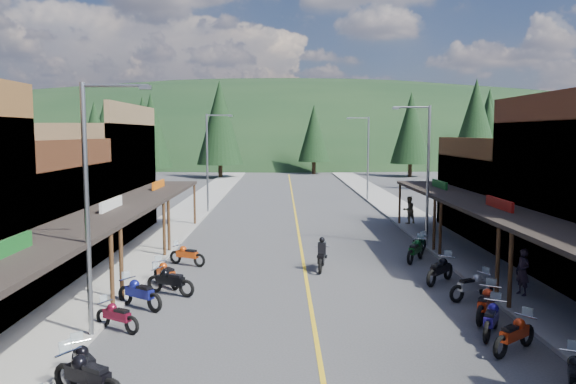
{
  "coord_description": "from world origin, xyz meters",
  "views": [
    {
      "loc": [
        -1.07,
        -23.2,
        6.47
      ],
      "look_at": [
        -0.72,
        9.84,
        3.0
      ],
      "focal_mm": 35.0,
      "sensor_mm": 36.0,
      "label": 1
    }
  ],
  "objects_px": {
    "streetlight_1": "(209,158)",
    "bike_east_8": "(440,269)",
    "bike_west_4": "(85,363)",
    "pine_1": "(143,128)",
    "streetlight_3": "(366,154)",
    "bike_west_7": "(170,280)",
    "pedestrian_east_a": "(523,272)",
    "bike_east_9": "(416,249)",
    "pine_8": "(95,138)",
    "bike_west_8": "(166,273)",
    "streetlight_2": "(425,169)",
    "bike_east_6": "(486,302)",
    "streetlight_0": "(91,199)",
    "bike_west_9": "(187,254)",
    "bike_west_6": "(139,292)",
    "bike_east_10": "(418,243)",
    "bike_east_4": "(515,333)",
    "pine_2": "(220,123)",
    "bike_east_3": "(575,375)",
    "pine_0": "(23,133)",
    "bike_west_3": "(88,375)",
    "pine_3": "(314,133)",
    "rider_on_bike": "(322,256)",
    "shop_east_3": "(520,197)",
    "pine_9": "(488,134)",
    "pine_10": "(151,131)",
    "pine_4": "(411,128)",
    "bike_east_5": "(491,317)",
    "bike_east_7": "(472,285)",
    "pine_7": "(106,129)",
    "pine_5": "(489,124)",
    "pine_11": "(475,127)",
    "bike_west_5": "(117,315)"
  },
  "relations": [
    {
      "from": "pine_0",
      "to": "bike_east_10",
      "type": "bearing_deg",
      "value": -50.04
    },
    {
      "from": "shop_east_3",
      "to": "bike_east_4",
      "type": "xyz_separation_m",
      "value": [
        -7.96,
        -18.55,
        -1.93
      ]
    },
    {
      "from": "pine_2",
      "to": "bike_west_4",
      "type": "bearing_deg",
      "value": -86.73
    },
    {
      "from": "pine_8",
      "to": "bike_east_6",
      "type": "xyz_separation_m",
      "value": [
        28.0,
        -44.34,
        -5.34
      ]
    },
    {
      "from": "pine_3",
      "to": "rider_on_bike",
      "type": "distance_m",
      "value": 63.5
    },
    {
      "from": "pine_1",
      "to": "streetlight_3",
      "type": "bearing_deg",
      "value": -52.27
    },
    {
      "from": "bike_west_8",
      "to": "bike_east_4",
      "type": "height_order",
      "value": "bike_east_4"
    },
    {
      "from": "shop_east_3",
      "to": "pine_9",
      "type": "bearing_deg",
      "value": 73.09
    },
    {
      "from": "bike_east_9",
      "to": "rider_on_bike",
      "type": "bearing_deg",
      "value": -128.77
    },
    {
      "from": "bike_west_7",
      "to": "bike_east_6",
      "type": "relative_size",
      "value": 0.98
    },
    {
      "from": "pine_0",
      "to": "pine_7",
      "type": "xyz_separation_m",
      "value": [
        8.0,
        14.0,
        0.75
      ]
    },
    {
      "from": "pine_10",
      "to": "streetlight_0",
      "type": "bearing_deg",
      "value": -78.84
    },
    {
      "from": "streetlight_3",
      "to": "bike_west_7",
      "type": "distance_m",
      "value": 33.82
    },
    {
      "from": "pine_8",
      "to": "bike_west_8",
      "type": "height_order",
      "value": "pine_8"
    },
    {
      "from": "pine_1",
      "to": "bike_east_4",
      "type": "bearing_deg",
      "value": -68.91
    },
    {
      "from": "pine_5",
      "to": "pine_11",
      "type": "relative_size",
      "value": 1.13
    },
    {
      "from": "streetlight_1",
      "to": "bike_west_3",
      "type": "distance_m",
      "value": 32.39
    },
    {
      "from": "streetlight_0",
      "to": "pine_7",
      "type": "relative_size",
      "value": 0.64
    },
    {
      "from": "streetlight_2",
      "to": "pine_4",
      "type": "height_order",
      "value": "pine_4"
    },
    {
      "from": "bike_west_7",
      "to": "bike_east_8",
      "type": "bearing_deg",
      "value": -56.31
    },
    {
      "from": "streetlight_0",
      "to": "pine_3",
      "type": "relative_size",
      "value": 0.73
    },
    {
      "from": "pine_2",
      "to": "bike_east_3",
      "type": "xyz_separation_m",
      "value": [
        16.08,
        -68.13,
        -7.4
      ]
    },
    {
      "from": "pine_8",
      "to": "bike_east_5",
      "type": "relative_size",
      "value": 4.68
    },
    {
      "from": "streetlight_2",
      "to": "bike_east_6",
      "type": "relative_size",
      "value": 3.58
    },
    {
      "from": "streetlight_0",
      "to": "pine_1",
      "type": "relative_size",
      "value": 0.64
    },
    {
      "from": "streetlight_1",
      "to": "bike_east_8",
      "type": "distance_m",
      "value": 25.3
    },
    {
      "from": "streetlight_3",
      "to": "pine_11",
      "type": "xyz_separation_m",
      "value": [
        13.05,
        8.0,
        2.73
      ]
    },
    {
      "from": "pine_10",
      "to": "bike_east_4",
      "type": "distance_m",
      "value": 62.31
    },
    {
      "from": "pine_0",
      "to": "pedestrian_east_a",
      "type": "xyz_separation_m",
      "value": [
        48.35,
        -63.81,
        -5.41
      ]
    },
    {
      "from": "pine_2",
      "to": "bike_east_4",
      "type": "relative_size",
      "value": 6.64
    },
    {
      "from": "bike_east_8",
      "to": "bike_east_10",
      "type": "relative_size",
      "value": 1.2
    },
    {
      "from": "streetlight_2",
      "to": "bike_east_5",
      "type": "relative_size",
      "value": 3.74
    },
    {
      "from": "pine_1",
      "to": "pedestrian_east_a",
      "type": "height_order",
      "value": "pine_1"
    },
    {
      "from": "bike_east_3",
      "to": "pine_3",
      "type": "bearing_deg",
      "value": 117.11
    },
    {
      "from": "pine_3",
      "to": "bike_west_3",
      "type": "xyz_separation_m",
      "value": [
        -9.78,
        -76.15,
        -5.81
      ]
    },
    {
      "from": "bike_east_7",
      "to": "bike_west_9",
      "type": "bearing_deg",
      "value": -141.5
    },
    {
      "from": "bike_west_9",
      "to": "bike_west_6",
      "type": "bearing_deg",
      "value": -157.55
    },
    {
      "from": "bike_west_8",
      "to": "pedestrian_east_a",
      "type": "xyz_separation_m",
      "value": [
        14.34,
        -1.91,
        0.47
      ]
    },
    {
      "from": "pine_8",
      "to": "rider_on_bike",
      "type": "bearing_deg",
      "value": -58.46
    },
    {
      "from": "pine_2",
      "to": "pine_1",
      "type": "bearing_deg",
      "value": 139.4
    },
    {
      "from": "pedestrian_east_a",
      "to": "bike_east_9",
      "type": "bearing_deg",
      "value": -175.63
    },
    {
      "from": "bike_west_5",
      "to": "bike_east_7",
      "type": "xyz_separation_m",
      "value": [
        12.81,
        3.27,
        0.06
      ]
    },
    {
      "from": "bike_east_8",
      "to": "bike_east_7",
      "type": "bearing_deg",
      "value": -35.96
    },
    {
      "from": "streetlight_2",
      "to": "bike_east_5",
      "type": "xyz_separation_m",
      "value": [
        -1.33,
        -13.86,
        -3.85
      ]
    },
    {
      "from": "pine_8",
      "to": "bike_east_8",
      "type": "xyz_separation_m",
      "value": [
        27.75,
        -39.55,
        -5.33
      ]
    },
    {
      "from": "pedestrian_east_a",
      "to": "pine_4",
      "type": "bearing_deg",
      "value": 152.86
    },
    {
      "from": "pine_8",
      "to": "bike_west_4",
      "type": "bearing_deg",
      "value": -72.16
    },
    {
      "from": "bike_west_6",
      "to": "bike_east_9",
      "type": "relative_size",
      "value": 0.99
    },
    {
      "from": "bike_west_4",
      "to": "bike_east_8",
      "type": "xyz_separation_m",
      "value": [
        11.91,
        9.71,
        0.06
      ]
    },
    {
      "from": "pine_0",
      "to": "bike_east_10",
      "type": "relative_size",
      "value": 5.78
    }
  ]
}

